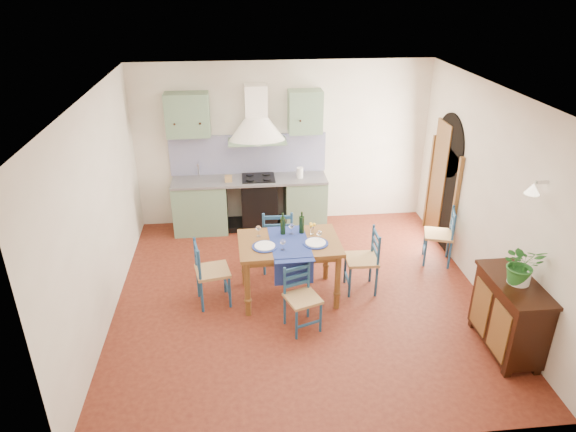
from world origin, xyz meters
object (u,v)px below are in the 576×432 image
at_px(dining_table, 290,248).
at_px(sideboard, 509,313).
at_px(potted_plant, 522,264).
at_px(chair_near, 302,298).

distance_m(dining_table, sideboard, 2.78).
bearing_deg(potted_plant, chair_near, 163.93).
distance_m(chair_near, sideboard, 2.43).
xyz_separation_m(dining_table, sideboard, (2.41, -1.36, -0.24)).
bearing_deg(chair_near, dining_table, 96.37).
distance_m(dining_table, chair_near, 0.77).
xyz_separation_m(dining_table, potted_plant, (2.42, -1.37, 0.42)).
bearing_deg(dining_table, chair_near, -83.63).
relative_size(dining_table, chair_near, 1.63).
height_order(dining_table, sideboard, dining_table).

